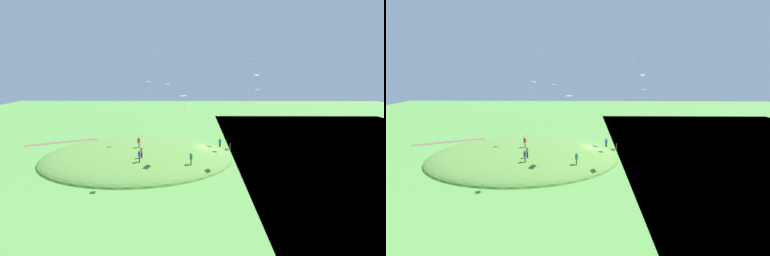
% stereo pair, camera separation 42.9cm
% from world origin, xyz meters
% --- Properties ---
extents(ground_plane, '(160.00, 160.00, 0.00)m').
position_xyz_m(ground_plane, '(0.00, 0.00, 0.00)').
color(ground_plane, '#528D3E').
extents(lake_water, '(49.70, 80.00, 0.40)m').
position_xyz_m(lake_water, '(-29.06, 0.00, -0.20)').
color(lake_water, navy).
rests_on(lake_water, ground_plane).
extents(grass_hill, '(30.92, 24.97, 4.25)m').
position_xyz_m(grass_hill, '(11.43, 1.02, 0.00)').
color(grass_hill, '#578739').
rests_on(grass_hill, ground_plane).
extents(dirt_path, '(12.57, 6.84, 0.04)m').
position_xyz_m(dirt_path, '(28.30, -8.60, 0.02)').
color(dirt_path, brown).
rests_on(dirt_path, ground_plane).
extents(person_with_child, '(0.56, 0.56, 1.69)m').
position_xyz_m(person_with_child, '(10.89, 2.35, 3.16)').
color(person_with_child, '#514943').
rests_on(person_with_child, grass_hill).
extents(person_watching_kites, '(0.47, 0.47, 1.77)m').
position_xyz_m(person_watching_kites, '(-2.50, -4.33, 1.25)').
color(person_watching_kites, black).
rests_on(person_watching_kites, grass_hill).
extents(person_walking_path, '(0.46, 0.46, 1.67)m').
position_xyz_m(person_walking_path, '(9.70, 8.23, 2.76)').
color(person_walking_path, black).
rests_on(person_walking_path, grass_hill).
extents(person_near_shore, '(0.52, 0.52, 1.72)m').
position_xyz_m(person_near_shore, '(2.61, 8.01, 2.36)').
color(person_near_shore, '#53533D').
rests_on(person_near_shore, grass_hill).
extents(person_on_hilltop, '(0.52, 0.52, 1.72)m').
position_xyz_m(person_on_hilltop, '(9.66, 6.83, 2.96)').
color(person_on_hilltop, black).
rests_on(person_on_hilltop, grass_hill).
extents(kite_0, '(0.63, 0.83, 1.41)m').
position_xyz_m(kite_0, '(7.51, 11.69, 12.72)').
color(kite_0, white).
extents(kite_1, '(1.00, 1.25, 1.44)m').
position_xyz_m(kite_1, '(7.43, -10.09, 11.25)').
color(kite_1, white).
extents(kite_2, '(1.06, 0.97, 1.53)m').
position_xyz_m(kite_2, '(-5.71, -0.15, 9.97)').
color(kite_2, white).
extents(kite_3, '(0.74, 0.56, 2.10)m').
position_xyz_m(kite_3, '(8.25, -1.12, 16.39)').
color(kite_3, white).
extents(kite_4, '(1.40, 1.42, 2.12)m').
position_xyz_m(kite_4, '(-7.69, -3.96, 15.38)').
color(kite_4, silver).
extents(kite_5, '(1.05, 1.30, 1.59)m').
position_xyz_m(kite_5, '(-9.14, -5.86, 10.56)').
color(kite_5, white).
extents(kite_6, '(1.06, 1.08, 1.53)m').
position_xyz_m(kite_6, '(-6.33, 6.15, 13.38)').
color(kite_6, silver).
extents(kite_7, '(1.05, 1.26, 1.84)m').
position_xyz_m(kite_7, '(3.65, 7.68, 10.70)').
color(kite_7, silver).
extents(mooring_post, '(0.14, 0.14, 1.25)m').
position_xyz_m(mooring_post, '(-4.27, -3.43, 0.62)').
color(mooring_post, brown).
rests_on(mooring_post, ground_plane).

